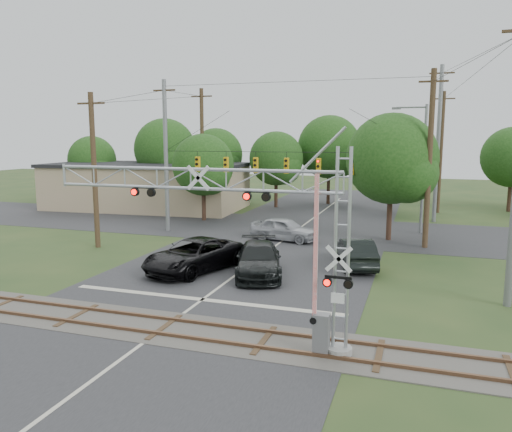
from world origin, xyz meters
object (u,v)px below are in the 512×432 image
(sedan_silver, at_px, (284,229))
(commercial_building, at_px, (147,186))
(pickup_black, at_px, (194,255))
(car_dark, at_px, (259,260))
(crossing_gantry, at_px, (246,223))
(streetlight, at_px, (421,162))
(traffic_signal_span, at_px, (299,160))

(sedan_silver, relative_size, commercial_building, 0.24)
(pickup_black, height_order, car_dark, pickup_black)
(car_dark, relative_size, commercial_building, 0.28)
(sedan_silver, distance_m, commercial_building, 21.17)
(crossing_gantry, relative_size, streetlight, 1.16)
(crossing_gantry, distance_m, pickup_black, 10.81)
(sedan_silver, relative_size, streetlight, 0.50)
(pickup_black, bearing_deg, traffic_signal_span, 87.08)
(traffic_signal_span, bearing_deg, commercial_building, 149.60)
(streetlight, bearing_deg, pickup_black, -127.03)
(pickup_black, bearing_deg, streetlight, 68.65)
(traffic_signal_span, distance_m, streetlight, 9.66)
(pickup_black, bearing_deg, crossing_gantry, -38.68)
(commercial_building, distance_m, streetlight, 27.44)
(traffic_signal_span, distance_m, car_dark, 10.87)
(traffic_signal_span, relative_size, car_dark, 3.37)
(traffic_signal_span, distance_m, sedan_silver, 4.94)
(traffic_signal_span, height_order, pickup_black, traffic_signal_span)
(sedan_silver, bearing_deg, streetlight, -46.93)
(traffic_signal_span, relative_size, commercial_building, 0.95)
(car_dark, xyz_separation_m, sedan_silver, (-1.06, 9.11, -0.01))
(crossing_gantry, distance_m, streetlight, 24.23)
(crossing_gantry, relative_size, car_dark, 1.95)
(sedan_silver, bearing_deg, car_dark, -163.41)
(traffic_signal_span, xyz_separation_m, pickup_black, (-3.38, -10.04, -4.78))
(car_dark, bearing_deg, pickup_black, 166.94)
(traffic_signal_span, bearing_deg, crossing_gantry, -81.98)
(crossing_gantry, distance_m, car_dark, 9.60)
(car_dark, height_order, commercial_building, commercial_building)
(crossing_gantry, height_order, car_dark, crossing_gantry)
(pickup_black, bearing_deg, sedan_silver, 90.57)
(crossing_gantry, bearing_deg, pickup_black, 125.64)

